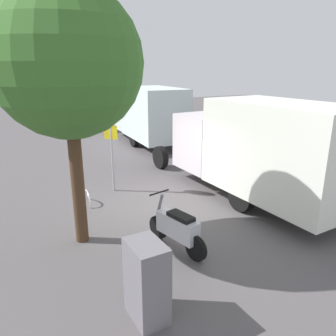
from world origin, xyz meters
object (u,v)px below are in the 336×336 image
Objects in this scene: box_truck_near at (256,146)px; motorcycle at (177,228)px; stop_sign at (111,132)px; box_truck_far at (147,113)px; bike_rack_hoop at (88,203)px; utility_cabinet at (147,281)px; street_tree at (67,64)px.

box_truck_near is 4.34× the size of motorcycle.
box_truck_far is at bearing -33.95° from stop_sign.
box_truck_near is 1.04× the size of box_truck_far.
box_truck_near reaches higher than bike_rack_hoop.
box_truck_near is at bearing -58.84° from utility_cabinet.
box_truck_far is 10.72m from street_tree.
box_truck_near reaches higher than box_truck_far.
stop_sign is 6.03m from utility_cabinet.
box_truck_near is at bearing -126.65° from stop_sign.
utility_cabinet is at bearing 119.53° from box_truck_near.
bike_rack_hoop is at bearing -4.25° from utility_cabinet.
motorcycle is 2.15m from utility_cabinet.
motorcycle is at bearing 162.00° from box_truck_far.
utility_cabinet is at bearing 175.75° from bike_rack_hoop.
street_tree is at bearing 88.95° from box_truck_near.
street_tree is 4.55m from bike_rack_hoop.
street_tree is (-8.72, 5.77, 2.36)m from box_truck_far.
box_truck_near is 2.60× the size of stop_sign.
street_tree is 4.46m from utility_cabinet.
box_truck_far is 1.35× the size of street_tree.
box_truck_near is 4.01m from motorcycle.
motorcycle reaches higher than bike_rack_hoop.
motorcycle is (-1.46, 3.55, -1.14)m from box_truck_near.
stop_sign reaches higher than motorcycle.
stop_sign is 0.54× the size of street_tree.
motorcycle is 1.33× the size of utility_cabinet.
box_truck_near is 5.81m from street_tree.
box_truck_near is at bearing -80.05° from motorcycle.
motorcycle is 0.60× the size of stop_sign.
stop_sign is at bearing 51.72° from box_truck_near.
stop_sign is 3.80m from street_tree.
stop_sign reaches higher than bike_rack_hoop.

